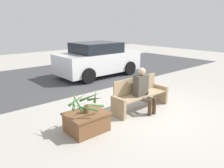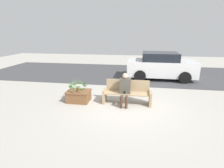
# 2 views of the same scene
# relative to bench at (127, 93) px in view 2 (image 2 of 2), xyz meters

# --- Properties ---
(ground_plane) EXTENTS (30.00, 30.00, 0.00)m
(ground_plane) POSITION_rel_bench_xyz_m (-0.03, -0.30, -0.43)
(ground_plane) COLOR #ADA89E
(road_surface) EXTENTS (20.00, 6.00, 0.01)m
(road_surface) POSITION_rel_bench_xyz_m (-0.03, 5.20, -0.43)
(road_surface) COLOR #424244
(road_surface) RESTS_ON ground_plane
(bench) EXTENTS (1.88, 0.51, 0.91)m
(bench) POSITION_rel_bench_xyz_m (0.00, 0.00, 0.00)
(bench) COLOR tan
(bench) RESTS_ON ground_plane
(person_seated) EXTENTS (0.42, 0.59, 1.24)m
(person_seated) POSITION_rel_bench_xyz_m (-0.08, -0.18, 0.25)
(person_seated) COLOR #4C473D
(person_seated) RESTS_ON ground_plane
(planter_box) EXTENTS (0.92, 0.74, 0.45)m
(planter_box) POSITION_rel_bench_xyz_m (-1.95, -0.14, -0.19)
(planter_box) COLOR brown
(planter_box) RESTS_ON ground_plane
(potted_plant) EXTENTS (0.81, 0.82, 0.60)m
(potted_plant) POSITION_rel_bench_xyz_m (-1.95, -0.14, 0.29)
(potted_plant) COLOR brown
(potted_plant) RESTS_ON planter_box
(parked_car) EXTENTS (3.91, 1.98, 1.57)m
(parked_car) POSITION_rel_bench_xyz_m (1.67, 4.13, 0.34)
(parked_car) COLOR silver
(parked_car) RESTS_ON ground_plane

